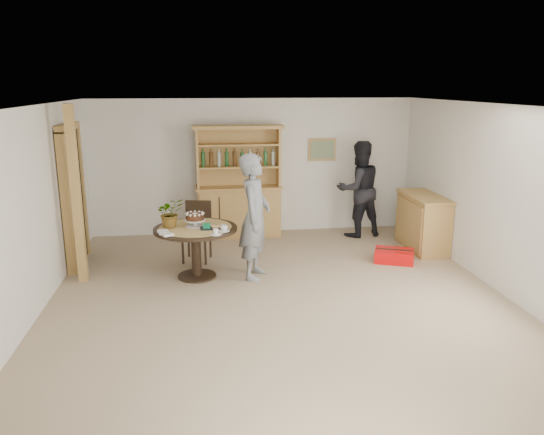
{
  "coord_description": "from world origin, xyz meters",
  "views": [
    {
      "loc": [
        -0.97,
        -6.28,
        2.76
      ],
      "look_at": [
        -0.07,
        0.4,
        1.05
      ],
      "focal_mm": 35.0,
      "sensor_mm": 36.0,
      "label": 1
    }
  ],
  "objects_px": {
    "hutch": "(239,199)",
    "dining_table": "(196,237)",
    "sideboard": "(423,222)",
    "teen_boy": "(255,217)",
    "red_suitcase": "(394,256)",
    "adult_person": "(359,189)",
    "dining_chair": "(197,227)"
  },
  "relations": [
    {
      "from": "dining_chair",
      "to": "teen_boy",
      "type": "distance_m",
      "value": 1.3
    },
    {
      "from": "teen_boy",
      "to": "sideboard",
      "type": "bearing_deg",
      "value": -53.02
    },
    {
      "from": "hutch",
      "to": "red_suitcase",
      "type": "xyz_separation_m",
      "value": [
        2.33,
        -1.85,
        -0.59
      ]
    },
    {
      "from": "dining_chair",
      "to": "adult_person",
      "type": "distance_m",
      "value": 3.12
    },
    {
      "from": "hutch",
      "to": "teen_boy",
      "type": "bearing_deg",
      "value": -88.16
    },
    {
      "from": "sideboard",
      "to": "dining_table",
      "type": "relative_size",
      "value": 1.05
    },
    {
      "from": "sideboard",
      "to": "dining_chair",
      "type": "bearing_deg",
      "value": -179.34
    },
    {
      "from": "dining_chair",
      "to": "adult_person",
      "type": "bearing_deg",
      "value": 32.16
    },
    {
      "from": "sideboard",
      "to": "teen_boy",
      "type": "xyz_separation_m",
      "value": [
        -2.97,
        -0.97,
        0.43
      ]
    },
    {
      "from": "hutch",
      "to": "adult_person",
      "type": "bearing_deg",
      "value": -7.84
    },
    {
      "from": "hutch",
      "to": "dining_table",
      "type": "height_order",
      "value": "hutch"
    },
    {
      "from": "hutch",
      "to": "dining_table",
      "type": "bearing_deg",
      "value": -110.25
    },
    {
      "from": "hutch",
      "to": "sideboard",
      "type": "bearing_deg",
      "value": -22.21
    },
    {
      "from": "dining_table",
      "to": "adult_person",
      "type": "relative_size",
      "value": 0.68
    },
    {
      "from": "hutch",
      "to": "dining_chair",
      "type": "distance_m",
      "value": 1.5
    },
    {
      "from": "dining_table",
      "to": "adult_person",
      "type": "distance_m",
      "value": 3.48
    },
    {
      "from": "hutch",
      "to": "dining_table",
      "type": "xyz_separation_m",
      "value": [
        -0.78,
        -2.11,
        -0.08
      ]
    },
    {
      "from": "hutch",
      "to": "red_suitcase",
      "type": "distance_m",
      "value": 3.03
    },
    {
      "from": "hutch",
      "to": "sideboard",
      "type": "relative_size",
      "value": 1.62
    },
    {
      "from": "dining_table",
      "to": "adult_person",
      "type": "height_order",
      "value": "adult_person"
    },
    {
      "from": "red_suitcase",
      "to": "adult_person",
      "type": "bearing_deg",
      "value": 117.52
    },
    {
      "from": "hutch",
      "to": "red_suitcase",
      "type": "height_order",
      "value": "hutch"
    },
    {
      "from": "dining_chair",
      "to": "sideboard",
      "type": "bearing_deg",
      "value": 14.29
    },
    {
      "from": "sideboard",
      "to": "teen_boy",
      "type": "bearing_deg",
      "value": -161.89
    },
    {
      "from": "hutch",
      "to": "dining_chair",
      "type": "height_order",
      "value": "hutch"
    },
    {
      "from": "adult_person",
      "to": "dining_chair",
      "type": "bearing_deg",
      "value": 6.23
    },
    {
      "from": "teen_boy",
      "to": "adult_person",
      "type": "distance_m",
      "value": 2.85
    },
    {
      "from": "teen_boy",
      "to": "red_suitcase",
      "type": "height_order",
      "value": "teen_boy"
    },
    {
      "from": "sideboard",
      "to": "red_suitcase",
      "type": "distance_m",
      "value": 1.01
    },
    {
      "from": "sideboard",
      "to": "teen_boy",
      "type": "relative_size",
      "value": 0.7
    },
    {
      "from": "dining_table",
      "to": "red_suitcase",
      "type": "bearing_deg",
      "value": 4.83
    },
    {
      "from": "sideboard",
      "to": "teen_boy",
      "type": "height_order",
      "value": "teen_boy"
    }
  ]
}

